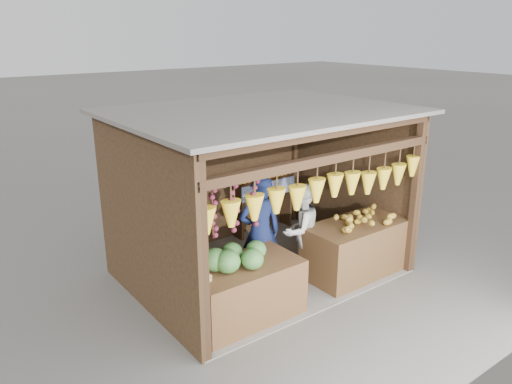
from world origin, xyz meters
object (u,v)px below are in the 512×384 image
at_px(counter_right, 357,248).
at_px(woman_standing, 300,230).
at_px(man_standing, 260,233).
at_px(vendor_seated, 167,247).
at_px(counter_left, 244,292).

distance_m(counter_right, woman_standing, 0.99).
height_order(counter_right, woman_standing, woman_standing).
xyz_separation_m(man_standing, vendor_seated, (-1.28, 0.52, -0.07)).
xyz_separation_m(counter_right, vendor_seated, (-2.80, 1.10, 0.38)).
xyz_separation_m(counter_right, man_standing, (-1.52, 0.58, 0.45)).
bearing_deg(man_standing, vendor_seated, -2.85).
distance_m(counter_left, vendor_seated, 1.30).
distance_m(woman_standing, vendor_seated, 2.11).
height_order(woman_standing, vendor_seated, woman_standing).
distance_m(counter_left, man_standing, 1.04).
height_order(counter_right, vendor_seated, vendor_seated).
bearing_deg(counter_left, counter_right, -0.11).
relative_size(man_standing, woman_standing, 1.16).
relative_size(counter_left, vendor_seated, 1.55).
relative_size(counter_right, man_standing, 0.99).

